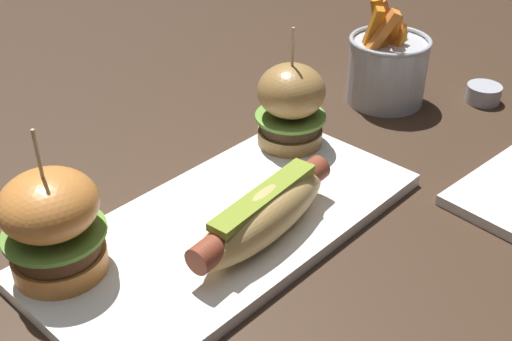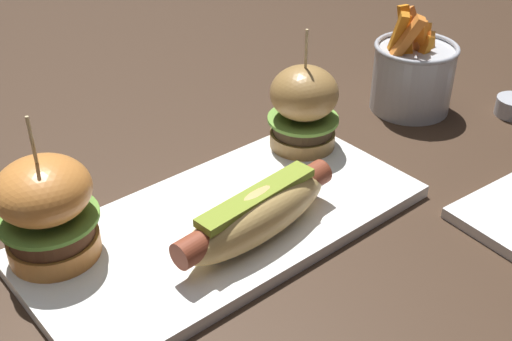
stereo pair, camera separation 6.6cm
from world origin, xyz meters
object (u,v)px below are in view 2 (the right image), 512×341
Objects in this scene: platter_main at (225,223)px; slider_right at (304,107)px; slider_left at (47,209)px; fries_bucket at (412,74)px; hot_dog at (257,213)px.

slider_right is at bearing 19.18° from platter_main.
fries_bucket is (0.51, -0.01, -0.02)m from slider_left.
slider_left reaches higher than platter_main.
fries_bucket reaches higher than platter_main.
hot_dog is 0.19m from slider_left.
slider_left is 1.01× the size of slider_right.
platter_main is at bearing 97.98° from hot_dog.
slider_left is (-0.16, 0.10, 0.02)m from hot_dog.
platter_main is 2.83× the size of slider_right.
hot_dog is 1.34× the size of fries_bucket.
platter_main is at bearing -20.85° from slider_left.
hot_dog is 0.36m from fries_bucket.
platter_main is 2.10× the size of hot_dog.
slider_left is 0.51m from fries_bucket.
slider_left is at bearing 147.61° from hot_dog.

